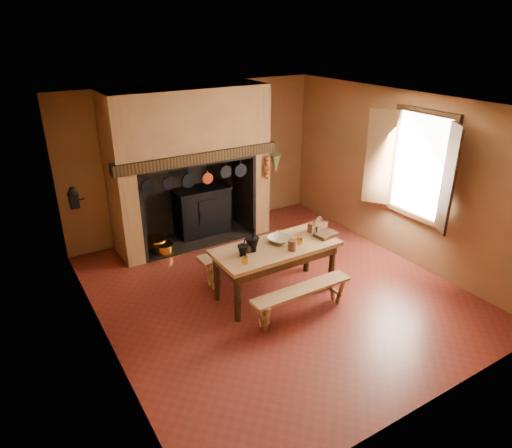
{
  "coord_description": "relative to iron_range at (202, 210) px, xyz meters",
  "views": [
    {
      "loc": [
        -3.37,
        -4.96,
        3.77
      ],
      "look_at": [
        -0.15,
        0.3,
        1.03
      ],
      "focal_mm": 32.0,
      "sensor_mm": 36.0,
      "label": 1
    }
  ],
  "objects": [
    {
      "name": "work_table",
      "position": [
        0.0,
        -2.52,
        0.19
      ],
      "size": [
        1.85,
        0.82,
        0.8
      ],
      "color": "tan",
      "rests_on": "floor"
    },
    {
      "name": "mixing_bowl",
      "position": [
        0.12,
        -2.44,
        0.36
      ],
      "size": [
        0.42,
        0.42,
        0.09
      ],
      "primitive_type": "imported",
      "rotation": [
        0.0,
        0.0,
        0.24
      ],
      "color": "#BBB890",
      "rests_on": "work_table"
    },
    {
      "name": "window",
      "position": [
        2.39,
        -2.85,
        1.22
      ],
      "size": [
        0.39,
        1.75,
        1.76
      ],
      "color": "white",
      "rests_on": "wall_right"
    },
    {
      "name": "brass_mug_a",
      "position": [
        -0.65,
        -2.73,
        0.37
      ],
      "size": [
        0.11,
        0.11,
        0.1
      ],
      "primitive_type": "cylinder",
      "rotation": [
        0.0,
        0.0,
        0.34
      ],
      "color": "gold",
      "rests_on": "work_table"
    },
    {
      "name": "brass_cup",
      "position": [
        0.32,
        -2.65,
        0.36
      ],
      "size": [
        0.15,
        0.15,
        0.09
      ],
      "primitive_type": "imported",
      "rotation": [
        0.0,
        0.0,
        0.39
      ],
      "color": "gold",
      "rests_on": "work_table"
    },
    {
      "name": "stoneware_crock",
      "position": [
        0.12,
        -2.75,
        0.4
      ],
      "size": [
        0.13,
        0.13,
        0.16
      ],
      "primitive_type": "cylinder",
      "rotation": [
        0.0,
        0.0,
        -0.0
      ],
      "color": "brown",
      "rests_on": "work_table"
    },
    {
      "name": "glass_jar",
      "position": [
        0.72,
        -2.5,
        0.39
      ],
      "size": [
        0.09,
        0.09,
        0.14
      ],
      "primitive_type": "cylinder",
      "rotation": [
        0.0,
        0.0,
        0.09
      ],
      "color": "beige",
      "rests_on": "work_table"
    },
    {
      "name": "bench_back",
      "position": [
        0.0,
        -1.86,
        -0.1
      ],
      "size": [
        1.82,
        0.32,
        0.51
      ],
      "color": "tan",
      "rests_on": "floor"
    },
    {
      "name": "mortar_small",
      "position": [
        -0.56,
        -2.54,
        0.41
      ],
      "size": [
        0.16,
        0.16,
        0.27
      ],
      "rotation": [
        0.0,
        0.0,
        -0.25
      ],
      "color": "black",
      "rests_on": "work_table"
    },
    {
      "name": "wooden_tray",
      "position": [
        0.83,
        -2.64,
        0.35
      ],
      "size": [
        0.36,
        0.28,
        0.06
      ],
      "primitive_type": "cube",
      "rotation": [
        0.0,
        0.0,
        0.14
      ],
      "color": "#3E2713",
      "rests_on": "work_table"
    },
    {
      "name": "wall_coffee_mill",
      "position": [
        -2.38,
        -0.9,
        1.03
      ],
      "size": [
        0.23,
        0.16,
        0.31
      ],
      "color": "black",
      "rests_on": "wall_left"
    },
    {
      "name": "coffee_grinder",
      "position": [
        -0.42,
        -2.46,
        0.38
      ],
      "size": [
        0.14,
        0.11,
        0.16
      ],
      "rotation": [
        0.0,
        0.0,
        0.01
      ],
      "color": "#3E2713",
      "rests_on": "work_table"
    },
    {
      "name": "back_wall",
      "position": [
        0.04,
        0.3,
        0.92
      ],
      "size": [
        5.0,
        0.02,
        2.8
      ],
      "primitive_type": "cube",
      "color": "#97653C",
      "rests_on": "floor"
    },
    {
      "name": "wall_left",
      "position": [
        -2.46,
        -2.45,
        0.92
      ],
      "size": [
        0.02,
        5.5,
        2.8
      ],
      "primitive_type": "cube",
      "color": "#97653C",
      "rests_on": "floor"
    },
    {
      "name": "hanging_pans",
      "position": [
        -0.3,
        -0.64,
        0.88
      ],
      "size": [
        1.92,
        0.29,
        0.27
      ],
      "color": "black",
      "rests_on": "chimney_breast"
    },
    {
      "name": "onion_string",
      "position": [
        1.04,
        -0.66,
        0.85
      ],
      "size": [
        0.12,
        0.1,
        0.46
      ],
      "primitive_type": null,
      "color": "#9C4B1C",
      "rests_on": "chimney_breast"
    },
    {
      "name": "wall_front",
      "position": [
        0.04,
        -5.2,
        0.92
      ],
      "size": [
        5.0,
        0.02,
        2.8
      ],
      "primitive_type": "cube",
      "color": "#97653C",
      "rests_on": "floor"
    },
    {
      "name": "chimney_breast",
      "position": [
        -0.26,
        -0.14,
        1.33
      ],
      "size": [
        2.95,
        0.96,
        2.8
      ],
      "color": "#97653C",
      "rests_on": "floor"
    },
    {
      "name": "iron_range",
      "position": [
        0.0,
        0.0,
        0.0
      ],
      "size": [
        1.12,
        0.55,
        1.6
      ],
      "color": "black",
      "rests_on": "floor"
    },
    {
      "name": "wicker_basket",
      "position": [
        0.83,
        -2.44,
        0.4
      ],
      "size": [
        0.31,
        0.25,
        0.25
      ],
      "rotation": [
        0.0,
        0.0,
        0.27
      ],
      "color": "#432414",
      "rests_on": "work_table"
    },
    {
      "name": "bench_front",
      "position": [
        0.0,
        -3.18,
        -0.16
      ],
      "size": [
        1.54,
        0.27,
        0.43
      ],
      "color": "tan",
      "rests_on": "floor"
    },
    {
      "name": "ceiling",
      "position": [
        0.04,
        -2.45,
        2.32
      ],
      "size": [
        5.5,
        5.5,
        0.0
      ],
      "primitive_type": "plane",
      "rotation": [
        3.14,
        0.0,
        0.0
      ],
      "color": "silver",
      "rests_on": "back_wall"
    },
    {
      "name": "wall_right",
      "position": [
        2.54,
        -2.45,
        0.92
      ],
      "size": [
        0.02,
        5.5,
        2.8
      ],
      "primitive_type": "cube",
      "color": "#97653C",
      "rests_on": "floor"
    },
    {
      "name": "herb_bunch",
      "position": [
        1.22,
        -0.66,
        0.9
      ],
      "size": [
        0.2,
        0.2,
        0.35
      ],
      "primitive_type": "cone",
      "rotation": [
        3.14,
        0.0,
        0.0
      ],
      "color": "brown",
      "rests_on": "chimney_breast"
    },
    {
      "name": "floor",
      "position": [
        0.04,
        -2.45,
        -0.48
      ],
      "size": [
        5.5,
        5.5,
        0.0
      ],
      "primitive_type": "plane",
      "color": "maroon",
      "rests_on": "ground"
    },
    {
      "name": "mortar_large",
      "position": [
        -0.37,
        -2.47,
        0.43
      ],
      "size": [
        0.2,
        0.2,
        0.35
      ],
      "rotation": [
        0.0,
        0.0,
        0.34
      ],
      "color": "black",
      "rests_on": "work_table"
    },
    {
      "name": "hearth_pans",
      "position": [
        -1.01,
        -0.23,
        -0.39
      ],
      "size": [
        0.51,
        0.62,
        0.2
      ],
      "color": "gold",
      "rests_on": "floor"
    },
    {
      "name": "brass_mug_b",
      "position": [
        0.25,
        -2.21,
        0.36
      ],
      "size": [
        0.1,
        0.1,
        0.09
      ],
      "primitive_type": "cylinder",
      "rotation": [
        0.0,
        0.0,
        0.3
      ],
      "color": "gold",
      "rests_on": "work_table"
    }
  ]
}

